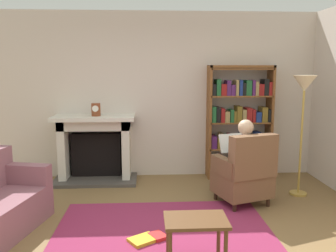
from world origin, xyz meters
name	(u,v)px	position (x,y,z in m)	size (l,w,h in m)	color
ground	(165,247)	(0.00, 0.00, 0.00)	(14.00, 14.00, 0.00)	olive
back_wall	(157,95)	(0.00, 2.55, 1.35)	(5.60, 0.10, 2.70)	beige
area_rug	(164,233)	(0.00, 0.30, 0.01)	(2.40, 1.80, 0.01)	#8C274B
fireplace	(95,146)	(-1.01, 2.30, 0.56)	(1.31, 0.64, 1.06)	#4C4742
mantel_clock	(96,110)	(-0.97, 2.20, 1.16)	(0.14, 0.14, 0.20)	brown
bookshelf	(240,122)	(1.34, 2.33, 0.92)	(1.05, 0.32, 1.84)	brown
armchair_reading	(245,174)	(1.11, 1.09, 0.42)	(0.81, 0.79, 0.97)	#331E14
seated_reader	(240,157)	(1.07, 1.20, 0.62)	(0.48, 0.59, 1.14)	silver
side_table	(196,227)	(0.26, -0.42, 0.40)	(0.56, 0.39, 0.48)	brown
scattered_books	(164,234)	(0.00, 0.23, 0.03)	(0.91, 0.65, 0.04)	red
floor_lamp	(304,94)	(1.99, 1.43, 1.44)	(0.32, 0.32, 1.70)	#B7933F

